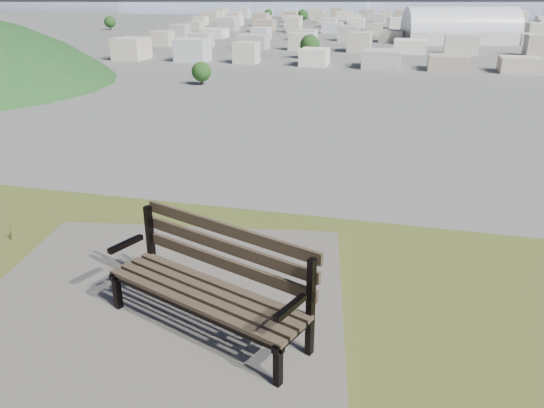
# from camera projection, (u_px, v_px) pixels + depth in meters

# --- Properties ---
(park_bench) EXTENTS (1.68, 1.05, 0.84)m
(park_bench) POSITION_uv_depth(u_px,v_px,m) (213.00, 278.00, 3.88)
(park_bench) COLOR #433927
(park_bench) RESTS_ON hilltop_mesa
(gravel_patch) EXTENTS (3.60, 4.66, 0.08)m
(gravel_patch) POSITION_uv_depth(u_px,v_px,m) (133.00, 358.00, 3.72)
(gravel_patch) COLOR #6B655D
(gravel_patch) RESTS_ON hilltop_mesa
(arena) EXTENTS (60.12, 36.94, 23.64)m
(arena) POSITION_uv_depth(u_px,v_px,m) (459.00, 32.00, 273.67)
(arena) COLOR #B5B5B1
(arena) RESTS_ON ground
(city_blocks) EXTENTS (395.00, 361.00, 7.00)m
(city_blocks) POSITION_uv_depth(u_px,v_px,m) (413.00, 24.00, 363.84)
(city_blocks) COLOR beige
(city_blocks) RESTS_ON ground
(city_trees) EXTENTS (406.52, 387.20, 9.98)m
(city_trees) POSITION_uv_depth(u_px,v_px,m) (365.00, 29.00, 301.67)
(city_trees) COLOR #322019
(city_trees) RESTS_ON ground
(bay_water) EXTENTS (2400.00, 700.00, 0.12)m
(bay_water) POSITION_uv_depth(u_px,v_px,m) (415.00, 6.00, 818.46)
(bay_water) COLOR #8D9DB3
(bay_water) RESTS_ON ground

